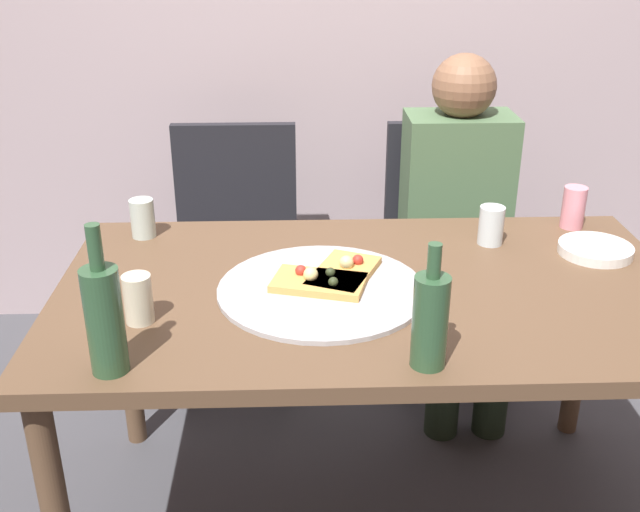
% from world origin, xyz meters
% --- Properties ---
extents(dining_table, '(1.55, 0.88, 0.74)m').
position_xyz_m(dining_table, '(0.00, 0.00, 0.66)').
color(dining_table, brown).
rests_on(dining_table, ground_plane).
extents(pizza_tray, '(0.50, 0.50, 0.01)m').
position_xyz_m(pizza_tray, '(-0.13, -0.03, 0.75)').
color(pizza_tray, '#ADADB2').
rests_on(pizza_tray, dining_table).
extents(pizza_slice_last, '(0.21, 0.25, 0.05)m').
position_xyz_m(pizza_slice_last, '(-0.07, 0.03, 0.76)').
color(pizza_slice_last, tan).
rests_on(pizza_slice_last, pizza_tray).
extents(pizza_slice_extra, '(0.25, 0.18, 0.05)m').
position_xyz_m(pizza_slice_extra, '(-0.13, -0.02, 0.76)').
color(pizza_slice_extra, tan).
rests_on(pizza_slice_extra, pizza_tray).
extents(wine_bottle, '(0.07, 0.07, 0.31)m').
position_xyz_m(wine_bottle, '(-0.56, -0.36, 0.86)').
color(wine_bottle, '#2D5133').
rests_on(wine_bottle, dining_table).
extents(beer_bottle, '(0.07, 0.07, 0.27)m').
position_xyz_m(beer_bottle, '(0.08, -0.36, 0.85)').
color(beer_bottle, '#2D5133').
rests_on(beer_bottle, dining_table).
extents(tumbler_near, '(0.06, 0.06, 0.11)m').
position_xyz_m(tumbler_near, '(-0.54, -0.16, 0.80)').
color(tumbler_near, beige).
rests_on(tumbler_near, dining_table).
extents(tumbler_far, '(0.07, 0.07, 0.11)m').
position_xyz_m(tumbler_far, '(0.35, 0.25, 0.79)').
color(tumbler_far, silver).
rests_on(tumbler_far, dining_table).
extents(wine_glass, '(0.07, 0.07, 0.11)m').
position_xyz_m(wine_glass, '(-0.61, 0.33, 0.80)').
color(wine_glass, '#B7C6BC').
rests_on(wine_glass, dining_table).
extents(soda_can, '(0.07, 0.07, 0.12)m').
position_xyz_m(soda_can, '(0.62, 0.36, 0.80)').
color(soda_can, pink).
rests_on(soda_can, dining_table).
extents(plate_stack, '(0.20, 0.20, 0.03)m').
position_xyz_m(plate_stack, '(0.62, 0.17, 0.75)').
color(plate_stack, white).
rests_on(plate_stack, dining_table).
extents(chair_left, '(0.44, 0.44, 0.90)m').
position_xyz_m(chair_left, '(-0.40, 0.84, 0.51)').
color(chair_left, black).
rests_on(chair_left, ground_plane).
extents(chair_right, '(0.44, 0.44, 0.90)m').
position_xyz_m(chair_right, '(0.37, 0.84, 0.51)').
color(chair_right, black).
rests_on(chair_right, ground_plane).
extents(guest_in_sweater, '(0.36, 0.56, 1.17)m').
position_xyz_m(guest_in_sweater, '(0.37, 0.69, 0.64)').
color(guest_in_sweater, '#4C6B47').
rests_on(guest_in_sweater, ground_plane).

